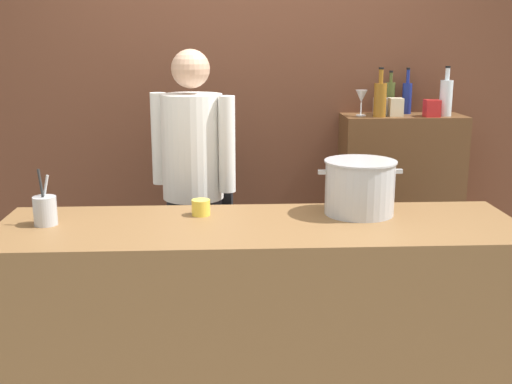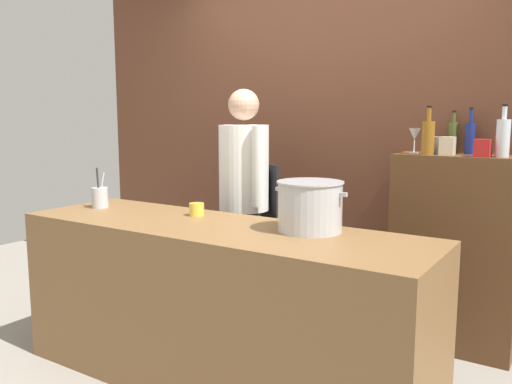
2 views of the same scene
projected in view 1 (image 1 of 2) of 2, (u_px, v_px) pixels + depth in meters
The scene contains 15 objects.
brick_back_panel at pixel (247, 73), 4.10m from camera, with size 4.40×0.10×3.00m, color brown.
prep_counter at pixel (259, 316), 2.99m from camera, with size 2.37×0.70×0.90m, color brown.
bar_cabinet at pixel (398, 211), 4.15m from camera, with size 0.76×0.32×1.24m, color brown.
chef at pixel (193, 176), 3.58m from camera, with size 0.47×0.41×1.66m.
stockpot_large at pixel (360, 187), 3.02m from camera, with size 0.40×0.34×0.26m.
utensil_crock at pixel (45, 210), 2.85m from camera, with size 0.10×0.10×0.26m.
butter_jar at pixel (201, 207), 3.01m from camera, with size 0.09×0.09×0.07m, color yellow.
wine_bottle_amber at pixel (380, 99), 3.89m from camera, with size 0.08×0.08×0.30m.
wine_bottle_olive at pixel (390, 97), 4.07m from camera, with size 0.06×0.06×0.27m.
wine_bottle_cobalt at pixel (407, 97), 4.06m from camera, with size 0.06×0.06×0.29m.
wine_bottle_clear at pixel (446, 97), 3.94m from camera, with size 0.08×0.08×0.31m.
wine_glass_short at pixel (361, 97), 3.95m from camera, with size 0.07×0.07×0.16m.
spice_tin_red at pixel (432, 108), 3.91m from camera, with size 0.09×0.09×0.10m, color red.
spice_tin_silver at pixel (380, 107), 4.00m from camera, with size 0.08×0.08×0.11m, color #B2B2B7.
spice_tin_cream at pixel (395, 107), 3.95m from camera, with size 0.08×0.08×0.11m, color beige.
Camera 1 is at (-0.16, -2.76, 1.72)m, focal length 44.81 mm.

